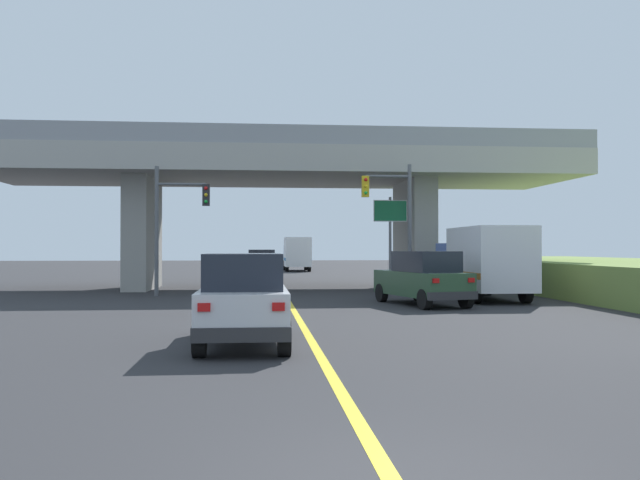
# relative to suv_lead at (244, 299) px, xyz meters

# --- Properties ---
(ground) EXTENTS (160.00, 160.00, 0.00)m
(ground) POSITION_rel_suv_lead_xyz_m (1.54, 20.98, -1.01)
(ground) COLOR #2B2B2D
(overpass_bridge) EXTENTS (30.51, 9.08, 7.92)m
(overpass_bridge) POSITION_rel_suv_lead_xyz_m (1.54, 20.98, 4.79)
(overpass_bridge) COLOR #A8A59E
(overpass_bridge) RESTS_ON ground
(lane_divider_stripe) EXTENTS (0.20, 27.09, 0.01)m
(lane_divider_stripe) POSITION_rel_suv_lead_xyz_m (1.54, 4.43, -1.01)
(lane_divider_stripe) COLOR yellow
(lane_divider_stripe) RESTS_ON ground
(suv_lead) EXTENTS (1.91, 4.68, 2.02)m
(suv_lead) POSITION_rel_suv_lead_xyz_m (0.00, 0.00, 0.00)
(suv_lead) COLOR silver
(suv_lead) RESTS_ON ground
(suv_crossing) EXTENTS (2.92, 5.09, 2.02)m
(suv_crossing) POSITION_rel_suv_lead_xyz_m (6.45, 9.78, 0.00)
(suv_crossing) COLOR #2D4C33
(suv_crossing) RESTS_ON ground
(box_truck) EXTENTS (2.33, 6.59, 2.98)m
(box_truck) POSITION_rel_suv_lead_xyz_m (9.64, 12.21, 0.56)
(box_truck) COLOR navy
(box_truck) RESTS_ON ground
(sedan_oncoming) EXTENTS (2.05, 4.48, 2.02)m
(sedan_oncoming) POSITION_rel_suv_lead_xyz_m (0.57, 31.91, 0.00)
(sedan_oncoming) COLOR slate
(sedan_oncoming) RESTS_ON ground
(traffic_signal_nearside) EXTENTS (2.30, 0.36, 5.97)m
(traffic_signal_nearside) POSITION_rel_suv_lead_xyz_m (6.55, 15.44, 2.77)
(traffic_signal_nearside) COLOR #56595E
(traffic_signal_nearside) RESTS_ON ground
(traffic_signal_farside) EXTENTS (2.42, 0.36, 5.78)m
(traffic_signal_farside) POSITION_rel_suv_lead_xyz_m (-3.41, 15.54, 2.57)
(traffic_signal_farside) COLOR #56595E
(traffic_signal_farside) RESTS_ON ground
(highway_sign) EXTENTS (1.73, 0.17, 4.73)m
(highway_sign) POSITION_rel_suv_lead_xyz_m (7.02, 18.84, 2.50)
(highway_sign) COLOR slate
(highway_sign) RESTS_ON ground
(semi_truck_distant) EXTENTS (2.33, 6.48, 3.09)m
(semi_truck_distant) POSITION_rel_suv_lead_xyz_m (3.93, 47.65, 0.60)
(semi_truck_distant) COLOR navy
(semi_truck_distant) RESTS_ON ground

